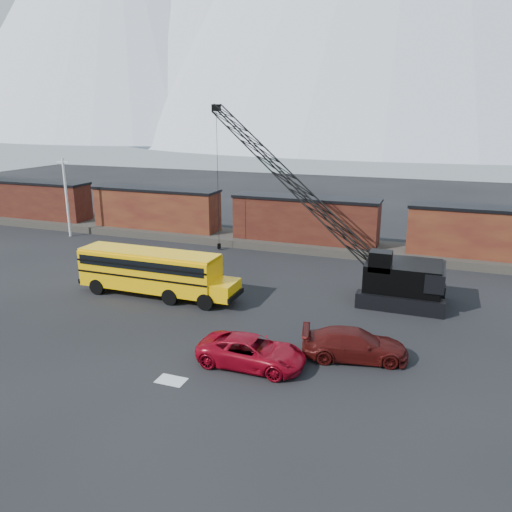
{
  "coord_description": "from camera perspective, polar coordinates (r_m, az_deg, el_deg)",
  "views": [
    {
      "loc": [
        11.68,
        -22.41,
        12.19
      ],
      "look_at": [
        0.39,
        7.81,
        3.0
      ],
      "focal_mm": 35.0,
      "sensor_mm": 36.0,
      "label": 1
    }
  ],
  "objects": [
    {
      "name": "boxcar_east_near",
      "position": [
        45.6,
        25.46,
        2.41
      ],
      "size": [
        13.7,
        3.1,
        4.17
      ],
      "color": "#471614",
      "rests_on": "gravel_berm"
    },
    {
      "name": "utility_pole",
      "position": [
        54.51,
        -20.85,
        6.39
      ],
      "size": [
        1.4,
        0.24,
        8.0
      ],
      "color": "silver",
      "rests_on": "ground"
    },
    {
      "name": "boxcar_mid",
      "position": [
        46.88,
        5.65,
        4.23
      ],
      "size": [
        13.7,
        3.1,
        4.17
      ],
      "color": "#4E2316",
      "rests_on": "gravel_berm"
    },
    {
      "name": "snow_patch",
      "position": [
        24.75,
        -9.66,
        -13.83
      ],
      "size": [
        1.4,
        0.9,
        0.02
      ],
      "primitive_type": "cube",
      "color": "silver",
      "rests_on": "ground"
    },
    {
      "name": "ground",
      "position": [
        28.06,
        -6.44,
        -9.96
      ],
      "size": [
        160.0,
        160.0,
        0.0
      ],
      "primitive_type": "plane",
      "color": "black",
      "rests_on": "ground"
    },
    {
      "name": "gravel_berm",
      "position": [
        47.42,
        5.57,
        1.37
      ],
      "size": [
        120.0,
        5.0,
        0.7
      ],
      "primitive_type": "cube",
      "color": "#433E37",
      "rests_on": "ground"
    },
    {
      "name": "crawler_crane",
      "position": [
        38.79,
        3.61,
        8.89
      ],
      "size": [
        20.34,
        10.66,
        13.22
      ],
      "color": "black",
      "rests_on": "ground"
    },
    {
      "name": "maroon_suv",
      "position": [
        26.54,
        11.22,
        -9.88
      ],
      "size": [
        5.76,
        3.34,
        1.57
      ],
      "primitive_type": "imported",
      "rotation": [
        0.0,
        0.0,
        1.79
      ],
      "color": "#450E0C",
      "rests_on": "ground"
    },
    {
      "name": "school_bus",
      "position": [
        35.03,
        -11.59,
        -1.7
      ],
      "size": [
        11.65,
        2.65,
        3.19
      ],
      "color": "#FDB705",
      "rests_on": "ground"
    },
    {
      "name": "red_pickup",
      "position": [
        25.37,
        -0.48,
        -10.88
      ],
      "size": [
        5.46,
        2.52,
        1.52
      ],
      "primitive_type": "imported",
      "rotation": [
        0.0,
        0.0,
        1.57
      ],
      "color": "maroon",
      "rests_on": "ground"
    },
    {
      "name": "boxcar_west_far",
      "position": [
        63.0,
        -23.88,
        5.94
      ],
      "size": [
        13.7,
        3.1,
        4.17
      ],
      "color": "#4E2316",
      "rests_on": "gravel_berm"
    },
    {
      "name": "boxcar_west_near",
      "position": [
        53.18,
        -11.31,
        5.38
      ],
      "size": [
        13.7,
        3.1,
        4.17
      ],
      "color": "#471614",
      "rests_on": "gravel_berm"
    }
  ]
}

